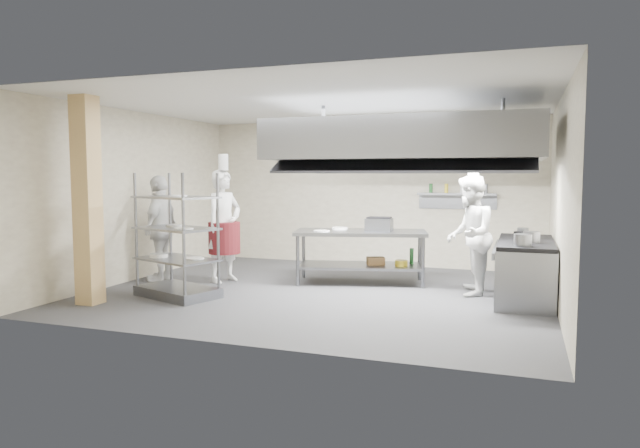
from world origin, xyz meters
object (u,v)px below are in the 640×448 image
(chef_plating, at_px, (161,228))
(stockpot, at_px, (532,237))
(island, at_px, (360,257))
(cooking_range, at_px, (525,272))
(chef_head, at_px, (224,226))
(griddle, at_px, (379,225))
(pass_rack, at_px, (177,235))
(chef_line, at_px, (470,235))

(chef_plating, distance_m, stockpot, 6.15)
(island, distance_m, cooking_range, 2.74)
(island, bearing_deg, stockpot, -29.18)
(chef_head, xyz_separation_m, griddle, (2.59, 0.77, 0.04))
(chef_plating, relative_size, stockpot, 8.02)
(pass_rack, height_order, chef_plating, pass_rack)
(island, height_order, chef_head, chef_head)
(griddle, xyz_separation_m, stockpot, (2.46, -0.85, -0.04))
(chef_head, bearing_deg, griddle, -54.13)
(cooking_range, relative_size, chef_head, 1.02)
(cooking_range, distance_m, chef_line, 0.98)
(chef_plating, bearing_deg, pass_rack, 34.13)
(cooking_range, relative_size, chef_line, 1.06)
(griddle, bearing_deg, pass_rack, -143.62)
(cooking_range, height_order, chef_plating, chef_plating)
(chef_plating, bearing_deg, stockpot, 81.91)
(pass_rack, distance_m, stockpot, 5.28)
(cooking_range, height_order, chef_line, chef_line)
(chef_head, relative_size, griddle, 4.45)
(cooking_range, xyz_separation_m, chef_plating, (-6.08, -0.51, 0.51))
(island, relative_size, chef_line, 1.20)
(chef_head, xyz_separation_m, stockpot, (5.05, -0.07, 0.00))
(pass_rack, relative_size, chef_plating, 1.02)
(pass_rack, xyz_separation_m, cooking_range, (5.05, 1.56, -0.53))
(pass_rack, relative_size, stockpot, 8.18)
(stockpot, bearing_deg, cooking_range, 103.30)
(chef_line, bearing_deg, cooking_range, 80.31)
(island, distance_m, chef_plating, 3.55)
(pass_rack, bearing_deg, island, 59.94)
(chef_head, distance_m, chef_plating, 1.14)
(island, distance_m, chef_line, 1.97)
(pass_rack, height_order, griddle, pass_rack)
(pass_rack, height_order, chef_head, chef_head)
(island, height_order, cooking_range, island)
(cooking_range, bearing_deg, chef_plating, -175.21)
(island, xyz_separation_m, chef_plating, (-3.38, -0.98, 0.48))
(cooking_range, distance_m, chef_head, 5.02)
(island, bearing_deg, chef_head, -176.98)
(chef_line, distance_m, chef_plating, 5.28)
(island, xyz_separation_m, griddle, (0.31, 0.09, 0.56))
(chef_line, bearing_deg, chef_plating, -86.41)
(pass_rack, relative_size, cooking_range, 0.95)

